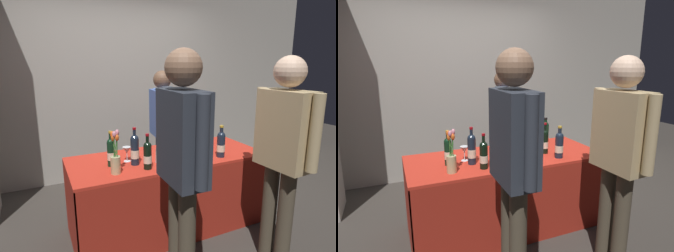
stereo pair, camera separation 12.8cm
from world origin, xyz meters
TOP-DOWN VIEW (x-y plane):
  - ground_plane at (0.00, 0.00)m, footprint 12.00×12.00m
  - back_partition at (0.00, 1.62)m, footprint 6.70×0.12m
  - tasting_table at (0.00, 0.00)m, footprint 1.89×0.78m
  - featured_wine_bottle at (-0.31, -0.23)m, footprint 0.07×0.07m
  - display_bottle_0 at (0.59, 0.25)m, footprint 0.08×0.08m
  - display_bottle_1 at (-0.37, -0.09)m, footprint 0.08×0.08m
  - display_bottle_2 at (0.39, -0.07)m, footprint 0.07×0.07m
  - display_bottle_3 at (-0.57, -0.03)m, footprint 0.07×0.07m
  - display_bottle_4 at (0.45, -0.25)m, footprint 0.08×0.08m
  - wine_glass_near_vendor at (-0.41, 0.02)m, footprint 0.08×0.08m
  - flower_vase at (-0.58, -0.22)m, footprint 0.09×0.09m
  - brochure_stand at (-0.12, -0.13)m, footprint 0.13×0.04m
  - vendor_presenter at (0.24, 0.65)m, footprint 0.26×0.60m
  - taster_foreground_right at (-0.29, -0.83)m, footprint 0.24×0.57m
  - taster_foreground_left at (0.56, -0.88)m, footprint 0.23×0.58m

SIDE VIEW (x-z plane):
  - ground_plane at x=0.00m, z-range 0.00..0.00m
  - tasting_table at x=0.00m, z-range 0.15..0.91m
  - brochure_stand at x=-0.12m, z-range 0.75..0.89m
  - wine_glass_near_vendor at x=-0.41m, z-range 0.79..0.93m
  - display_bottle_2 at x=0.39m, z-range 0.72..1.03m
  - featured_wine_bottle at x=-0.31m, z-range 0.72..1.03m
  - display_bottle_0 at x=0.59m, z-range 0.73..1.02m
  - flower_vase at x=-0.58m, z-range 0.70..1.07m
  - display_bottle_3 at x=-0.57m, z-range 0.72..1.04m
  - display_bottle_4 at x=0.45m, z-range 0.73..1.04m
  - display_bottle_1 at x=-0.37m, z-range 0.72..1.07m
  - vendor_presenter at x=0.24m, z-range 0.15..1.71m
  - taster_foreground_left at x=0.56m, z-range 0.17..1.88m
  - taster_foreground_right at x=-0.29m, z-range 0.18..1.92m
  - back_partition at x=0.00m, z-range 0.00..2.96m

